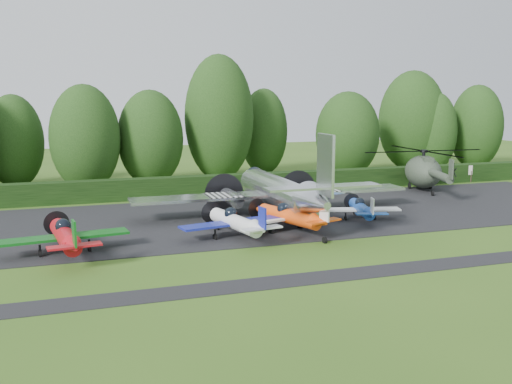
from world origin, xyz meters
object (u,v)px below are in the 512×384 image
object	(u,v)px
transport_plane	(280,192)
helicopter	(424,169)
sign_board	(458,171)
light_plane_white	(235,222)
light_plane_red	(65,236)
light_plane_blue	(361,208)
light_plane_orange	(289,216)

from	to	relation	value
transport_plane	helicopter	bearing A→B (deg)	22.22
sign_board	transport_plane	bearing A→B (deg)	-165.27
light_plane_white	light_plane_red	bearing A→B (deg)	-163.62
helicopter	light_plane_blue	bearing A→B (deg)	-158.28
light_plane_white	light_plane_blue	distance (m)	11.11
transport_plane	light_plane_red	bearing A→B (deg)	-158.95
light_plane_red	sign_board	distance (m)	45.73
light_plane_red	helicopter	xyz separation A→B (m)	(35.17, 14.09, 1.01)
sign_board	light_plane_white	bearing A→B (deg)	-160.53
transport_plane	light_plane_blue	world-z (taller)	transport_plane
light_plane_white	transport_plane	bearing A→B (deg)	57.86
sign_board	helicopter	bearing A→B (deg)	-162.37
light_plane_orange	helicopter	world-z (taller)	helicopter
light_plane_white	sign_board	xyz separation A→B (m)	(31.17, 16.73, 0.11)
light_plane_white	light_plane_orange	world-z (taller)	light_plane_white
light_plane_red	light_plane_orange	world-z (taller)	light_plane_red
light_plane_orange	light_plane_blue	distance (m)	6.92
light_plane_white	light_plane_blue	bearing A→B (deg)	23.29
light_plane_blue	helicopter	bearing A→B (deg)	25.33
light_plane_orange	sign_board	distance (m)	31.46
light_plane_red	light_plane_white	xyz separation A→B (m)	(11.05, 0.85, -0.07)
light_plane_blue	helicopter	world-z (taller)	helicopter
transport_plane	light_plane_red	size ratio (longest dim) A/B	2.84
light_plane_white	light_plane_orange	xyz separation A→B (m)	(4.17, 0.58, -0.01)
light_plane_orange	helicopter	xyz separation A→B (m)	(19.95, 12.65, 1.09)
helicopter	sign_board	world-z (taller)	helicopter
light_plane_white	helicopter	xyz separation A→B (m)	(24.12, 13.24, 1.08)
light_plane_red	light_plane_orange	distance (m)	15.28
helicopter	sign_board	xyz separation A→B (m)	(7.05, 3.50, -0.97)
helicopter	sign_board	distance (m)	7.93
transport_plane	sign_board	distance (m)	28.18
light_plane_blue	sign_board	world-z (taller)	light_plane_blue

